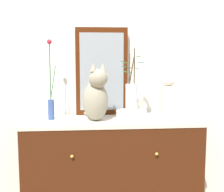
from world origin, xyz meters
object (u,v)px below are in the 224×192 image
at_px(cat_sitting, 96,97).
at_px(vase_slim_green, 51,99).
at_px(mirror_leaning, 102,72).
at_px(jar_lidded_porcelain, 168,99).
at_px(sideboard, 112,178).
at_px(bowl_porcelain, 131,115).
at_px(vase_glass_clear, 132,94).

relative_size(cat_sitting, vase_slim_green, 0.75).
relative_size(mirror_leaning, vase_slim_green, 1.17).
bearing_deg(mirror_leaning, jar_lidded_porcelain, -22.83).
height_order(sideboard, mirror_leaning, mirror_leaning).
bearing_deg(bowl_porcelain, sideboard, 178.73).
distance_m(bowl_porcelain, jar_lidded_porcelain, 0.31).
height_order(vase_glass_clear, jar_lidded_porcelain, vase_glass_clear).
distance_m(sideboard, vase_glass_clear, 0.68).
height_order(cat_sitting, vase_glass_clear, vase_glass_clear).
height_order(cat_sitting, jar_lidded_porcelain, cat_sitting).
distance_m(cat_sitting, bowl_porcelain, 0.31).
bearing_deg(sideboard, vase_slim_green, 175.35).
bearing_deg(vase_slim_green, mirror_leaning, 22.36).
distance_m(mirror_leaning, vase_slim_green, 0.47).
xyz_separation_m(sideboard, vase_slim_green, (-0.46, 0.04, 0.62)).
height_order(mirror_leaning, bowl_porcelain, mirror_leaning).
bearing_deg(sideboard, cat_sitting, -167.80).
relative_size(vase_glass_clear, jar_lidded_porcelain, 1.39).
bearing_deg(jar_lidded_porcelain, vase_slim_green, 176.97).
height_order(mirror_leaning, jar_lidded_porcelain, mirror_leaning).
xyz_separation_m(sideboard, vase_glass_clear, (0.15, -0.00, 0.66)).
bearing_deg(vase_slim_green, jar_lidded_porcelain, -3.03).
xyz_separation_m(cat_sitting, vase_slim_green, (-0.34, 0.06, -0.03)).
bearing_deg(cat_sitting, mirror_leaning, 75.74).
bearing_deg(mirror_leaning, cat_sitting, -104.26).
distance_m(sideboard, vase_slim_green, 0.78).
distance_m(mirror_leaning, jar_lidded_porcelain, 0.57).
bearing_deg(vase_glass_clear, mirror_leaning, 136.83).
bearing_deg(jar_lidded_porcelain, vase_glass_clear, 178.45).
xyz_separation_m(cat_sitting, vase_glass_clear, (0.27, 0.02, 0.01)).
bearing_deg(jar_lidded_porcelain, bowl_porcelain, 178.69).
xyz_separation_m(vase_slim_green, vase_glass_clear, (0.61, -0.04, 0.04)).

